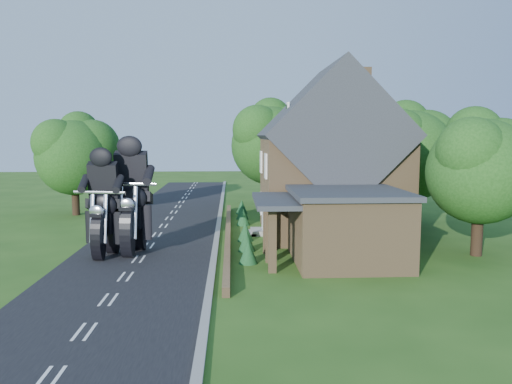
{
  "coord_description": "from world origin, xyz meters",
  "views": [
    {
      "loc": [
        4.53,
        -23.93,
        6.0
      ],
      "look_at": [
        5.92,
        4.14,
        2.8
      ],
      "focal_mm": 35.0,
      "sensor_mm": 36.0,
      "label": 1
    }
  ],
  "objects_px": {
    "house": "(330,163)",
    "annex": "(344,225)",
    "motorcycle_lead": "(133,237)",
    "garden_wall": "(228,234)",
    "motorcycle_follow": "(105,241)"
  },
  "relations": [
    {
      "from": "annex",
      "to": "motorcycle_follow",
      "type": "distance_m",
      "value": 11.68
    },
    {
      "from": "house",
      "to": "annex",
      "type": "distance_m",
      "value": 7.3
    },
    {
      "from": "garden_wall",
      "to": "motorcycle_follow",
      "type": "bearing_deg",
      "value": -143.34
    },
    {
      "from": "house",
      "to": "motorcycle_lead",
      "type": "relative_size",
      "value": 5.33
    },
    {
      "from": "motorcycle_lead",
      "to": "motorcycle_follow",
      "type": "distance_m",
      "value": 1.39
    },
    {
      "from": "garden_wall",
      "to": "motorcycle_lead",
      "type": "distance_m",
      "value": 6.15
    },
    {
      "from": "garden_wall",
      "to": "motorcycle_follow",
      "type": "xyz_separation_m",
      "value": [
        -6.0,
        -4.46,
        0.61
      ]
    },
    {
      "from": "garden_wall",
      "to": "house",
      "type": "height_order",
      "value": "house"
    },
    {
      "from": "house",
      "to": "motorcycle_lead",
      "type": "distance_m",
      "value": 12.46
    },
    {
      "from": "annex",
      "to": "motorcycle_lead",
      "type": "distance_m",
      "value": 10.54
    },
    {
      "from": "garden_wall",
      "to": "house",
      "type": "distance_m",
      "value": 7.52
    },
    {
      "from": "motorcycle_lead",
      "to": "motorcycle_follow",
      "type": "xyz_separation_m",
      "value": [
        -1.25,
        -0.62,
        -0.08
      ]
    },
    {
      "from": "motorcycle_lead",
      "to": "motorcycle_follow",
      "type": "relative_size",
      "value": 1.1
    },
    {
      "from": "house",
      "to": "motorcycle_lead",
      "type": "xyz_separation_m",
      "value": [
        -10.94,
        -4.85,
        -3.45
      ]
    },
    {
      "from": "garden_wall",
      "to": "motorcycle_lead",
      "type": "xyz_separation_m",
      "value": [
        -4.75,
        -3.85,
        0.69
      ]
    }
  ]
}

